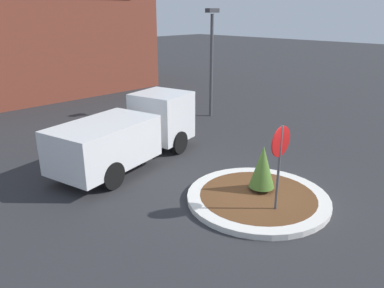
% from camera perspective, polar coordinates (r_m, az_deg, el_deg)
% --- Properties ---
extents(ground_plane, '(120.00, 120.00, 0.00)m').
position_cam_1_polar(ground_plane, '(11.10, 9.95, -8.47)').
color(ground_plane, '#2D2D30').
extents(traffic_island, '(4.07, 4.07, 0.17)m').
position_cam_1_polar(traffic_island, '(11.06, 9.97, -8.09)').
color(traffic_island, silver).
rests_on(traffic_island, ground_plane).
extents(stop_sign, '(0.81, 0.07, 2.50)m').
position_cam_1_polar(stop_sign, '(9.77, 13.25, -1.39)').
color(stop_sign, '#4C4C51').
rests_on(stop_sign, ground_plane).
extents(island_shrub, '(0.75, 0.75, 1.38)m').
position_cam_1_polar(island_shrub, '(11.06, 10.71, -3.41)').
color(island_shrub, brown).
rests_on(island_shrub, traffic_island).
extents(utility_truck, '(6.11, 3.18, 2.22)m').
position_cam_1_polar(utility_truck, '(13.32, -9.48, 1.78)').
color(utility_truck, white).
rests_on(utility_truck, ground_plane).
extents(storefront_building, '(14.29, 6.07, 7.15)m').
position_cam_1_polar(storefront_building, '(26.38, -22.20, 14.73)').
color(storefront_building, brown).
rests_on(storefront_building, ground_plane).
extents(light_pole, '(0.70, 0.30, 5.30)m').
position_cam_1_polar(light_pole, '(19.09, 3.00, 13.58)').
color(light_pole, '#4C4C51').
rests_on(light_pole, ground_plane).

